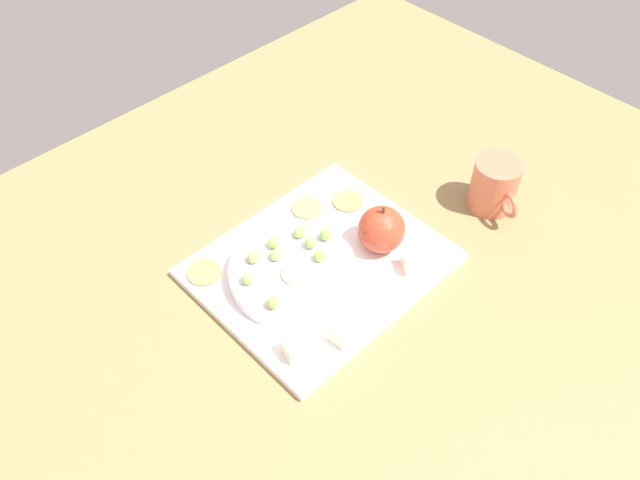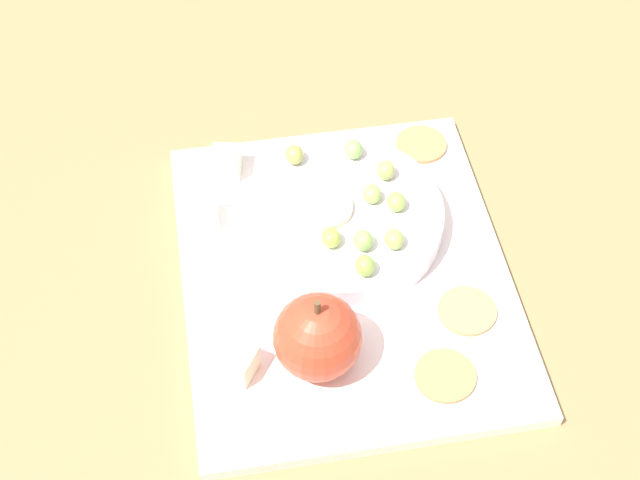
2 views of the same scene
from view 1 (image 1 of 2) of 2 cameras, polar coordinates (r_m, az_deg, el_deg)
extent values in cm
cube|color=olive|center=(93.38, 0.34, -4.97)|extent=(143.54, 109.43, 4.88)
cube|color=white|center=(92.99, 0.04, -2.24)|extent=(33.66, 28.01, 1.25)
cylinder|color=white|center=(89.79, -2.46, -2.94)|extent=(18.08, 18.08, 2.39)
sphere|color=#BF4028|center=(92.46, 5.54, 0.95)|extent=(7.01, 7.01, 7.01)
cylinder|color=brown|center=(89.52, 5.73, 2.74)|extent=(0.50, 0.50, 1.20)
cube|color=#F6E3CA|center=(83.49, 2.04, -8.45)|extent=(2.78, 2.78, 2.61)
cube|color=#EDE9C1|center=(91.59, 8.33, -2.10)|extent=(3.64, 3.64, 2.61)
cube|color=white|center=(82.32, -2.32, -9.70)|extent=(3.09, 3.09, 2.61)
cylinder|color=tan|center=(100.92, 2.53, 3.49)|extent=(4.91, 4.91, 0.40)
cylinder|color=tan|center=(99.74, -1.16, 2.87)|extent=(4.91, 4.91, 0.40)
cylinder|color=tan|center=(92.48, -10.36, -2.90)|extent=(4.91, 4.91, 0.40)
ellipsoid|color=#9DAC4F|center=(84.15, -4.22, -5.63)|extent=(1.87, 1.68, 1.75)
ellipsoid|color=#95C354|center=(90.91, -4.18, -0.26)|extent=(1.87, 1.68, 1.63)
ellipsoid|color=#99BE5D|center=(89.40, -3.98, -1.35)|extent=(1.87, 1.68, 1.59)
ellipsoid|color=#8BC361|center=(86.96, -6.49, -3.45)|extent=(1.87, 1.68, 1.73)
ellipsoid|color=#89BE4C|center=(91.66, 0.54, 0.49)|extent=(1.87, 1.68, 1.77)
ellipsoid|color=#98B958|center=(92.08, -1.83, 0.69)|extent=(1.87, 1.68, 1.65)
ellipsoid|color=#8EBC5E|center=(90.62, -0.83, -0.24)|extent=(1.87, 1.68, 1.77)
ellipsoid|color=#A0B65B|center=(89.31, -5.97, -1.56)|extent=(1.87, 1.68, 1.70)
ellipsoid|color=#9FBA4B|center=(89.06, -0.03, -1.44)|extent=(1.87, 1.68, 1.62)
cylinder|color=beige|center=(87.84, -1.90, -2.93)|extent=(4.94, 4.94, 0.60)
cylinder|color=#D66E50|center=(103.15, 15.36, 4.81)|extent=(7.32, 7.32, 8.50)
torus|color=#D66E50|center=(100.35, 16.64, 2.98)|extent=(2.49, 3.94, 4.00)
camera|label=2|loc=(0.94, 33.03, 38.00)|focal=51.34mm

